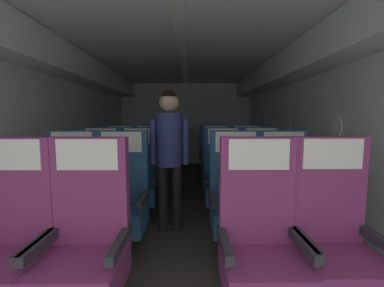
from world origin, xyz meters
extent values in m
cube|color=#3D3833|center=(0.00, 3.41, -0.01)|extent=(3.78, 7.22, 0.02)
cube|color=silver|center=(-1.79, 3.41, 1.12)|extent=(0.08, 6.82, 2.23)
cube|color=silver|center=(1.79, 3.41, 1.12)|extent=(0.08, 6.82, 2.23)
cube|color=silver|center=(0.00, 3.41, 2.23)|extent=(3.66, 6.82, 0.06)
cube|color=silver|center=(0.00, 6.84, 1.12)|extent=(3.66, 0.06, 2.23)
cube|color=silver|center=(-1.56, 3.41, 2.01)|extent=(0.39, 6.55, 0.36)
cube|color=silver|center=(1.56, 3.41, 2.01)|extent=(0.39, 6.55, 0.36)
cube|color=white|center=(0.00, 3.41, 2.19)|extent=(0.12, 6.14, 0.02)
cylinder|color=white|center=(1.75, 2.73, 1.16)|extent=(0.01, 0.26, 0.26)
cylinder|color=white|center=(1.75, 4.09, 1.16)|extent=(0.01, 0.26, 0.26)
cylinder|color=white|center=(1.75, 5.46, 1.16)|extent=(0.01, 0.26, 0.26)
cube|color=#7A2D60|center=(-1.04, 1.36, 0.32)|extent=(0.49, 0.48, 0.21)
cube|color=#7A2D60|center=(-1.04, 1.55, 0.78)|extent=(0.49, 0.09, 0.72)
cube|color=#28282D|center=(-0.81, 1.36, 0.52)|extent=(0.05, 0.40, 0.06)
cube|color=silver|center=(-1.04, 1.51, 1.03)|extent=(0.39, 0.01, 0.20)
cube|color=#7A2D60|center=(-0.55, 1.36, 0.32)|extent=(0.49, 0.48, 0.21)
cube|color=#7A2D60|center=(-0.55, 1.55, 0.78)|extent=(0.49, 0.09, 0.72)
cube|color=#28282D|center=(-0.31, 1.36, 0.52)|extent=(0.05, 0.40, 0.06)
cube|color=#28282D|center=(-0.78, 1.36, 0.52)|extent=(0.05, 0.40, 0.06)
cube|color=silver|center=(-0.55, 1.51, 1.03)|extent=(0.39, 0.01, 0.20)
cube|color=#7A2D60|center=(1.05, 1.38, 0.32)|extent=(0.49, 0.48, 0.21)
cube|color=#7A2D60|center=(1.05, 1.58, 0.78)|extent=(0.49, 0.09, 0.72)
cube|color=#28282D|center=(1.28, 1.38, 0.52)|extent=(0.05, 0.40, 0.06)
cube|color=#28282D|center=(0.81, 1.38, 0.52)|extent=(0.05, 0.40, 0.06)
cube|color=silver|center=(1.05, 1.53, 1.03)|extent=(0.39, 0.01, 0.20)
cube|color=#7A2D60|center=(0.56, 1.36, 0.32)|extent=(0.49, 0.48, 0.21)
cube|color=#7A2D60|center=(0.56, 1.55, 0.78)|extent=(0.49, 0.09, 0.72)
cube|color=#28282D|center=(0.79, 1.36, 0.52)|extent=(0.05, 0.40, 0.06)
cube|color=#28282D|center=(0.32, 1.36, 0.52)|extent=(0.05, 0.40, 0.06)
cube|color=silver|center=(0.56, 1.51, 1.03)|extent=(0.39, 0.01, 0.20)
cube|color=#38383D|center=(-1.05, 2.21, 0.11)|extent=(0.18, 0.17, 0.21)
cube|color=navy|center=(-1.05, 2.21, 0.32)|extent=(0.49, 0.48, 0.21)
cube|color=navy|center=(-1.05, 2.40, 0.78)|extent=(0.49, 0.09, 0.72)
cube|color=#28282D|center=(-0.81, 2.21, 0.52)|extent=(0.05, 0.40, 0.06)
cube|color=#28282D|center=(-1.28, 2.21, 0.52)|extent=(0.05, 0.40, 0.06)
cube|color=silver|center=(-1.05, 2.36, 1.03)|extent=(0.39, 0.01, 0.20)
cube|color=#38383D|center=(-0.56, 2.21, 0.11)|extent=(0.18, 0.17, 0.21)
cube|color=navy|center=(-0.56, 2.21, 0.32)|extent=(0.49, 0.48, 0.21)
cube|color=navy|center=(-0.56, 2.41, 0.78)|extent=(0.49, 0.09, 0.72)
cube|color=#28282D|center=(-0.33, 2.21, 0.52)|extent=(0.05, 0.40, 0.06)
cube|color=#28282D|center=(-0.80, 2.21, 0.52)|extent=(0.05, 0.40, 0.06)
cube|color=silver|center=(-0.56, 2.36, 1.03)|extent=(0.39, 0.01, 0.20)
cube|color=#38383D|center=(1.03, 2.20, 0.11)|extent=(0.18, 0.17, 0.21)
cube|color=navy|center=(1.03, 2.20, 0.32)|extent=(0.49, 0.48, 0.21)
cube|color=navy|center=(1.03, 2.40, 0.78)|extent=(0.49, 0.09, 0.72)
cube|color=#28282D|center=(1.27, 2.20, 0.52)|extent=(0.05, 0.40, 0.06)
cube|color=#28282D|center=(0.80, 2.20, 0.52)|extent=(0.05, 0.40, 0.06)
cube|color=silver|center=(1.03, 2.35, 1.03)|extent=(0.39, 0.01, 0.20)
cube|color=#38383D|center=(0.56, 2.20, 0.11)|extent=(0.18, 0.17, 0.21)
cube|color=navy|center=(0.56, 2.20, 0.32)|extent=(0.49, 0.48, 0.21)
cube|color=navy|center=(0.56, 2.40, 0.78)|extent=(0.49, 0.09, 0.72)
cube|color=#28282D|center=(0.79, 2.20, 0.52)|extent=(0.05, 0.40, 0.06)
cube|color=#28282D|center=(0.32, 2.20, 0.52)|extent=(0.05, 0.40, 0.06)
cube|color=silver|center=(0.56, 2.35, 1.03)|extent=(0.39, 0.01, 0.20)
cube|color=#38383D|center=(-1.05, 3.02, 0.11)|extent=(0.18, 0.17, 0.21)
cube|color=navy|center=(-1.05, 3.02, 0.32)|extent=(0.49, 0.48, 0.21)
cube|color=navy|center=(-1.05, 3.22, 0.78)|extent=(0.49, 0.09, 0.72)
cube|color=#28282D|center=(-0.81, 3.02, 0.52)|extent=(0.05, 0.40, 0.06)
cube|color=#28282D|center=(-1.28, 3.02, 0.52)|extent=(0.05, 0.40, 0.06)
cube|color=silver|center=(-1.05, 3.17, 1.03)|extent=(0.39, 0.01, 0.20)
cube|color=#38383D|center=(-0.55, 3.02, 0.11)|extent=(0.18, 0.17, 0.21)
cube|color=navy|center=(-0.55, 3.02, 0.32)|extent=(0.49, 0.48, 0.21)
cube|color=navy|center=(-0.55, 3.21, 0.78)|extent=(0.49, 0.09, 0.72)
cube|color=#28282D|center=(-0.31, 3.02, 0.52)|extent=(0.05, 0.40, 0.06)
cube|color=#28282D|center=(-0.78, 3.02, 0.52)|extent=(0.05, 0.40, 0.06)
cube|color=silver|center=(-0.55, 3.17, 1.03)|extent=(0.39, 0.01, 0.20)
cube|color=#38383D|center=(1.04, 3.02, 0.11)|extent=(0.18, 0.17, 0.21)
cube|color=navy|center=(1.04, 3.02, 0.32)|extent=(0.49, 0.48, 0.21)
cube|color=navy|center=(1.04, 3.22, 0.78)|extent=(0.49, 0.09, 0.72)
cube|color=#28282D|center=(1.28, 3.02, 0.52)|extent=(0.05, 0.40, 0.06)
cube|color=#28282D|center=(0.81, 3.02, 0.52)|extent=(0.05, 0.40, 0.06)
cube|color=silver|center=(1.04, 3.17, 1.03)|extent=(0.39, 0.01, 0.20)
cube|color=#38383D|center=(0.54, 3.01, 0.11)|extent=(0.18, 0.17, 0.21)
cube|color=navy|center=(0.54, 3.01, 0.32)|extent=(0.49, 0.48, 0.21)
cube|color=navy|center=(0.54, 3.21, 0.78)|extent=(0.49, 0.09, 0.72)
cube|color=#28282D|center=(0.78, 3.01, 0.52)|extent=(0.05, 0.40, 0.06)
cube|color=#28282D|center=(0.31, 3.01, 0.52)|extent=(0.05, 0.40, 0.06)
cube|color=silver|center=(0.54, 3.16, 1.03)|extent=(0.39, 0.01, 0.20)
cube|color=#38383D|center=(-1.03, 3.86, 0.11)|extent=(0.18, 0.17, 0.21)
cube|color=navy|center=(-1.03, 3.86, 0.32)|extent=(0.49, 0.48, 0.21)
cube|color=navy|center=(-1.03, 4.06, 0.78)|extent=(0.49, 0.09, 0.72)
cube|color=#28282D|center=(-0.80, 3.86, 0.52)|extent=(0.05, 0.40, 0.06)
cube|color=#28282D|center=(-1.27, 3.86, 0.52)|extent=(0.05, 0.40, 0.06)
cube|color=silver|center=(-1.03, 4.01, 1.03)|extent=(0.39, 0.01, 0.20)
cube|color=#38383D|center=(-0.55, 3.84, 0.11)|extent=(0.18, 0.17, 0.21)
cube|color=navy|center=(-0.55, 3.84, 0.32)|extent=(0.49, 0.48, 0.21)
cube|color=navy|center=(-0.55, 4.04, 0.78)|extent=(0.49, 0.09, 0.72)
cube|color=#28282D|center=(-0.32, 3.84, 0.52)|extent=(0.05, 0.40, 0.06)
cube|color=#28282D|center=(-0.79, 3.84, 0.52)|extent=(0.05, 0.40, 0.06)
cube|color=silver|center=(-0.55, 3.99, 1.03)|extent=(0.39, 0.01, 0.20)
cube|color=#38383D|center=(1.04, 3.85, 0.11)|extent=(0.18, 0.17, 0.21)
cube|color=navy|center=(1.04, 3.85, 0.32)|extent=(0.49, 0.48, 0.21)
cube|color=navy|center=(1.04, 4.05, 0.78)|extent=(0.49, 0.09, 0.72)
cube|color=#28282D|center=(1.27, 3.85, 0.52)|extent=(0.05, 0.40, 0.06)
cube|color=#28282D|center=(0.80, 3.85, 0.52)|extent=(0.05, 0.40, 0.06)
cube|color=silver|center=(1.04, 4.00, 1.03)|extent=(0.39, 0.01, 0.20)
cube|color=#38383D|center=(0.55, 3.87, 0.11)|extent=(0.18, 0.17, 0.21)
cube|color=navy|center=(0.55, 3.87, 0.32)|extent=(0.49, 0.48, 0.21)
cube|color=navy|center=(0.55, 4.06, 0.78)|extent=(0.49, 0.09, 0.72)
cube|color=#28282D|center=(0.78, 3.87, 0.52)|extent=(0.05, 0.40, 0.06)
cube|color=#28282D|center=(0.31, 3.87, 0.52)|extent=(0.05, 0.40, 0.06)
cube|color=silver|center=(0.55, 4.02, 1.03)|extent=(0.39, 0.01, 0.20)
cube|color=#38383D|center=(-1.04, 4.67, 0.11)|extent=(0.18, 0.17, 0.21)
cube|color=navy|center=(-1.04, 4.67, 0.32)|extent=(0.49, 0.48, 0.21)
cube|color=navy|center=(-1.04, 4.87, 0.78)|extent=(0.49, 0.09, 0.72)
cube|color=#28282D|center=(-0.80, 4.67, 0.52)|extent=(0.05, 0.40, 0.06)
cube|color=#28282D|center=(-1.27, 4.67, 0.52)|extent=(0.05, 0.40, 0.06)
cube|color=silver|center=(-1.04, 4.82, 1.03)|extent=(0.39, 0.01, 0.20)
cube|color=#38383D|center=(-0.55, 4.70, 0.11)|extent=(0.18, 0.17, 0.21)
cube|color=navy|center=(-0.55, 4.70, 0.32)|extent=(0.49, 0.48, 0.21)
cube|color=navy|center=(-0.55, 4.89, 0.78)|extent=(0.49, 0.09, 0.72)
cube|color=#28282D|center=(-0.32, 4.70, 0.52)|extent=(0.05, 0.40, 0.06)
cube|color=#28282D|center=(-0.79, 4.70, 0.52)|extent=(0.05, 0.40, 0.06)
cube|color=silver|center=(-0.55, 4.84, 1.03)|extent=(0.39, 0.01, 0.20)
cube|color=#38383D|center=(1.03, 4.67, 0.11)|extent=(0.18, 0.17, 0.21)
cube|color=navy|center=(1.03, 4.67, 0.32)|extent=(0.49, 0.48, 0.21)
cube|color=navy|center=(1.03, 4.87, 0.78)|extent=(0.49, 0.09, 0.72)
cube|color=#28282D|center=(1.27, 4.67, 0.52)|extent=(0.05, 0.40, 0.06)
cube|color=#28282D|center=(0.80, 4.67, 0.52)|extent=(0.05, 0.40, 0.06)
cube|color=silver|center=(1.03, 4.82, 1.03)|extent=(0.39, 0.01, 0.20)
cube|color=#38383D|center=(0.55, 4.70, 0.11)|extent=(0.18, 0.17, 0.21)
cube|color=navy|center=(0.55, 4.70, 0.32)|extent=(0.49, 0.48, 0.21)
cube|color=navy|center=(0.55, 4.89, 0.78)|extent=(0.49, 0.09, 0.72)
cube|color=#28282D|center=(0.78, 4.70, 0.52)|extent=(0.05, 0.40, 0.06)
cube|color=#28282D|center=(0.31, 4.70, 0.52)|extent=(0.05, 0.40, 0.06)
cube|color=silver|center=(0.55, 4.85, 1.03)|extent=(0.39, 0.01, 0.20)
cylinder|color=black|center=(-0.20, 2.66, 0.37)|extent=(0.11, 0.11, 0.74)
cylinder|color=black|center=(-0.04, 2.66, 0.37)|extent=(0.11, 0.11, 0.74)
cylinder|color=navy|center=(-0.12, 2.66, 1.03)|extent=(0.28, 0.28, 0.58)
cylinder|color=navy|center=(-0.30, 2.66, 1.00)|extent=(0.07, 0.07, 0.49)
cylinder|color=navy|center=(0.06, 2.66, 1.00)|extent=(0.07, 0.07, 0.49)
sphere|color=tan|center=(-0.12, 2.66, 1.44)|extent=(0.21, 0.21, 0.21)
sphere|color=black|center=(-0.12, 2.66, 1.48)|extent=(0.18, 0.18, 0.18)
camera|label=1|loc=(0.11, -0.09, 1.27)|focal=23.41mm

